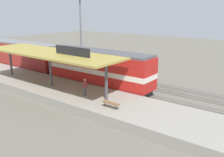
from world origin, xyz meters
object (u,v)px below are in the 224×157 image
platform_bench (111,103)px  locomotive (98,68)px  person_waiting (85,86)px  passenger_carriage_single (13,54)px  light_mast (80,15)px

platform_bench → locomotive: locomotive is taller
locomotive → person_waiting: 5.49m
locomotive → passenger_carriage_single: bearing=90.0°
locomotive → passenger_carriage_single: (0.00, 18.00, -0.10)m
locomotive → passenger_carriage_single: 18.00m
platform_bench → locomotive: (6.00, 6.59, 1.07)m
platform_bench → light_mast: size_ratio=0.15×
platform_bench → light_mast: (13.80, 16.77, 7.05)m
locomotive → light_mast: 14.16m
platform_bench → locomotive: size_ratio=0.12×
platform_bench → locomotive: 8.97m
passenger_carriage_single → light_mast: size_ratio=1.71×
platform_bench → person_waiting: bearing=74.7°
light_mast → person_waiting: bearing=-135.1°
platform_bench → locomotive: bearing=47.7°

